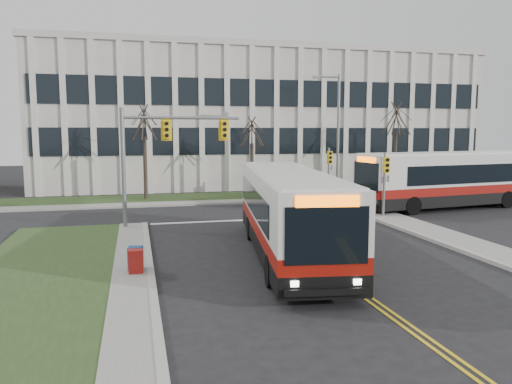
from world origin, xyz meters
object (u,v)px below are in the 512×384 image
(streetlight, at_px, (336,129))
(bus_cross, at_px, (453,181))
(newspaper_box_red, at_px, (136,263))
(bus_main, at_px, (289,215))
(directory_sign, at_px, (260,182))
(newspaper_box_blue, at_px, (136,260))

(streetlight, distance_m, bus_cross, 9.28)
(newspaper_box_red, bearing_deg, bus_main, 12.32)
(bus_main, distance_m, newspaper_box_red, 6.33)
(streetlight, relative_size, directory_sign, 4.60)
(bus_main, xyz_separation_m, bus_cross, (14.26, 9.61, 0.11))
(streetlight, height_order, bus_main, streetlight)
(streetlight, relative_size, newspaper_box_red, 9.68)
(newspaper_box_red, bearing_deg, directory_sign, 62.15)
(directory_sign, distance_m, bus_main, 17.92)
(newspaper_box_blue, bearing_deg, directory_sign, 71.54)
(directory_sign, height_order, newspaper_box_red, directory_sign)
(newspaper_box_blue, bearing_deg, streetlight, 57.55)
(bus_main, bearing_deg, directory_sign, 87.24)
(bus_main, height_order, newspaper_box_blue, bus_main)
(directory_sign, bearing_deg, bus_cross, -36.09)
(bus_cross, bearing_deg, bus_main, -63.99)
(bus_cross, bearing_deg, newspaper_box_red, -69.19)
(directory_sign, xyz_separation_m, bus_main, (-3.28, -17.61, 0.51))
(newspaper_box_blue, xyz_separation_m, newspaper_box_red, (0.00, -0.42, 0.00))
(bus_main, bearing_deg, newspaper_box_red, -157.96)
(directory_sign, height_order, bus_cross, bus_cross)
(newspaper_box_blue, distance_m, newspaper_box_red, 0.42)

